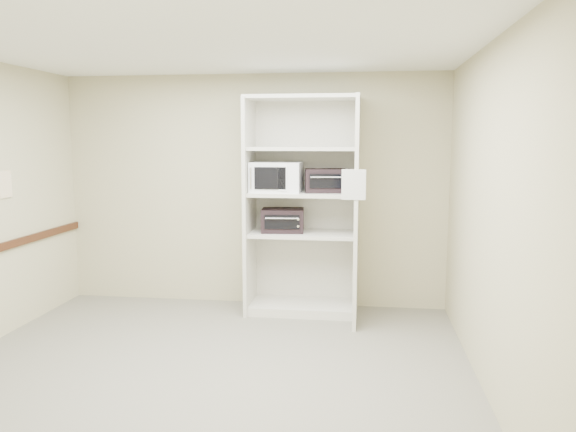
# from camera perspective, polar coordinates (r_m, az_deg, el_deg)

# --- Properties ---
(floor) EXTENTS (4.50, 4.00, 0.01)m
(floor) POSITION_cam_1_polar(r_m,az_deg,el_deg) (5.04, -8.05, -15.02)
(floor) COLOR slate
(floor) RESTS_ON ground
(ceiling) EXTENTS (4.50, 4.00, 0.01)m
(ceiling) POSITION_cam_1_polar(r_m,az_deg,el_deg) (4.71, -8.69, 16.87)
(ceiling) COLOR white
(wall_back) EXTENTS (4.50, 0.02, 2.70)m
(wall_back) POSITION_cam_1_polar(r_m,az_deg,el_deg) (6.62, -3.57, 2.57)
(wall_back) COLOR #BCB489
(wall_back) RESTS_ON ground
(wall_front) EXTENTS (4.50, 0.02, 2.70)m
(wall_front) POSITION_cam_1_polar(r_m,az_deg,el_deg) (2.85, -19.56, -4.75)
(wall_front) COLOR #BCB489
(wall_front) RESTS_ON ground
(wall_right) EXTENTS (0.02, 4.00, 2.70)m
(wall_right) POSITION_cam_1_polar(r_m,az_deg,el_deg) (4.61, 19.62, -0.13)
(wall_right) COLOR #BCB489
(wall_right) RESTS_ON ground
(shelving_unit) EXTENTS (1.24, 0.92, 2.42)m
(shelving_unit) POSITION_cam_1_polar(r_m,az_deg,el_deg) (6.26, 1.90, 0.26)
(shelving_unit) COLOR silver
(shelving_unit) RESTS_ON floor
(microwave) EXTENTS (0.56, 0.43, 0.33)m
(microwave) POSITION_cam_1_polar(r_m,az_deg,el_deg) (6.25, -1.17, 3.99)
(microwave) COLOR white
(microwave) RESTS_ON shelving_unit
(toaster_oven_upper) EXTENTS (0.49, 0.39, 0.26)m
(toaster_oven_upper) POSITION_cam_1_polar(r_m,az_deg,el_deg) (6.23, 3.86, 3.62)
(toaster_oven_upper) COLOR black
(toaster_oven_upper) RESTS_ON shelving_unit
(toaster_oven_lower) EXTENTS (0.50, 0.40, 0.26)m
(toaster_oven_lower) POSITION_cam_1_polar(r_m,az_deg,el_deg) (6.30, -0.53, -0.43)
(toaster_oven_lower) COLOR black
(toaster_oven_lower) RESTS_ON shelving_unit
(paper_sign) EXTENTS (0.23, 0.01, 0.30)m
(paper_sign) POSITION_cam_1_polar(r_m,az_deg,el_deg) (5.56, 6.68, 3.17)
(paper_sign) COLOR white
(paper_sign) RESTS_ON shelving_unit
(wall_poster) EXTENTS (0.01, 0.19, 0.27)m
(wall_poster) POSITION_cam_1_polar(r_m,az_deg,el_deg) (6.24, -26.79, 2.90)
(wall_poster) COLOR white
(wall_poster) RESTS_ON wall_left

